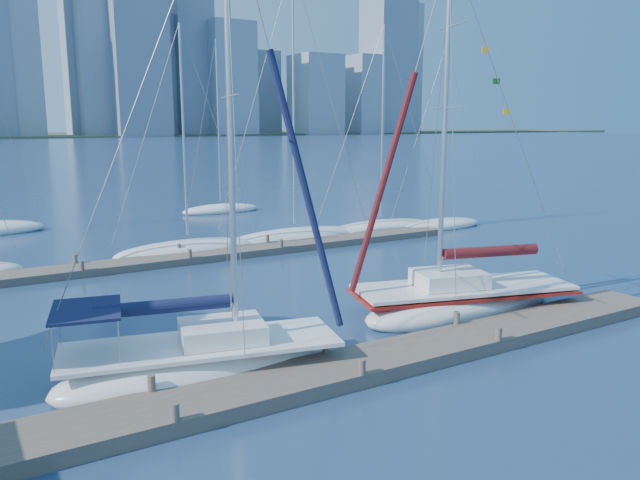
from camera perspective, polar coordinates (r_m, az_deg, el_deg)
ground at (r=17.51m, az=2.11°, el=-12.36°), size 700.00×700.00×0.00m
near_dock at (r=17.43m, az=2.11°, el=-11.76°), size 26.00×2.00×0.40m
far_dock at (r=32.10m, az=-10.59°, el=-1.46°), size 30.00×1.80×0.36m
sailboat_navy at (r=17.47m, az=-10.76°, el=-8.77°), size 8.41×4.34×13.47m
sailboat_maroon at (r=23.38m, az=12.96°, el=-4.07°), size 9.02×5.03×13.12m
bg_boat_2 at (r=33.47m, az=-11.96°, el=-0.87°), size 7.89×2.58×12.03m
bg_boat_3 at (r=36.31m, az=-2.35°, el=0.31°), size 9.11×4.45×15.67m
bg_boat_4 at (r=39.63m, az=5.55°, el=1.11°), size 8.44×4.62×12.96m
bg_boat_5 at (r=41.55m, az=10.94°, el=1.37°), size 6.85×4.21×11.97m
bg_boat_7 at (r=48.64m, az=-9.06°, el=2.81°), size 6.46×3.82×13.14m
skyline at (r=306.49m, az=-26.49°, el=15.19°), size 501.82×51.31×113.32m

